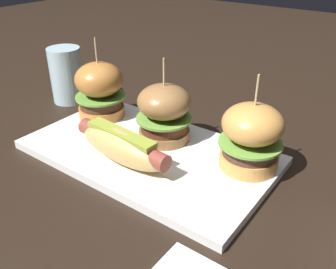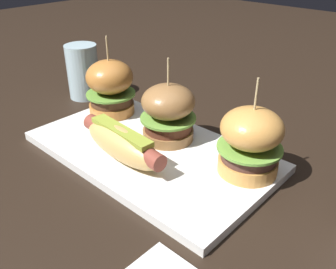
% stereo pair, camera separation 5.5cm
% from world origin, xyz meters
% --- Properties ---
extents(ground_plane, '(3.00, 3.00, 0.00)m').
position_xyz_m(ground_plane, '(0.00, 0.00, 0.00)').
color(ground_plane, black).
extents(platter_main, '(0.40, 0.23, 0.01)m').
position_xyz_m(platter_main, '(0.00, 0.00, 0.01)').
color(platter_main, white).
rests_on(platter_main, ground).
extents(hot_dog, '(0.18, 0.07, 0.05)m').
position_xyz_m(hot_dog, '(-0.01, -0.05, 0.04)').
color(hot_dog, tan).
rests_on(hot_dog, platter_main).
extents(slider_left, '(0.09, 0.09, 0.15)m').
position_xyz_m(slider_left, '(-0.15, 0.04, 0.07)').
color(slider_left, '#B77333').
rests_on(slider_left, platter_main).
extents(slider_center, '(0.09, 0.09, 0.14)m').
position_xyz_m(slider_center, '(0.00, 0.04, 0.06)').
color(slider_center, olive).
rests_on(slider_center, platter_main).
extents(slider_right, '(0.09, 0.09, 0.15)m').
position_xyz_m(slider_right, '(0.15, 0.05, 0.07)').
color(slider_right, '#D49347').
rests_on(slider_right, platter_main).
extents(water_glass, '(0.07, 0.07, 0.12)m').
position_xyz_m(water_glass, '(-0.29, 0.08, 0.06)').
color(water_glass, silver).
rests_on(water_glass, ground).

